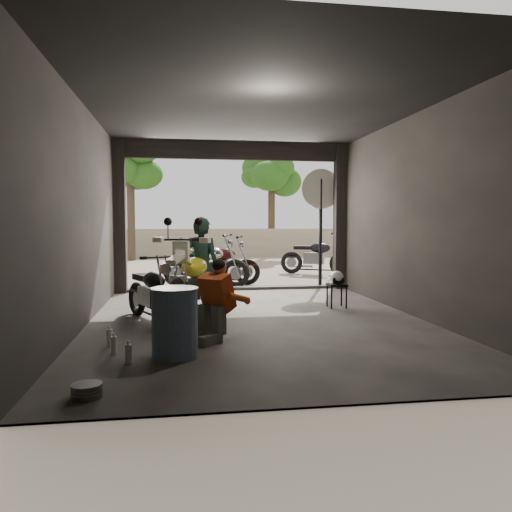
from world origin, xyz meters
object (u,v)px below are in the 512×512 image
object	(u,v)px
mechanic	(212,303)
stool	(337,288)
left_bike	(151,288)
outside_bike_c	(316,253)
outside_bike_b	(219,260)
helmet	(337,277)
outside_bike_a	(205,260)
sign_post	(321,207)
oil_drum	(175,324)
rider	(202,267)
main_bike	(198,278)

from	to	relation	value
mechanic	stool	size ratio (longest dim) A/B	2.29
mechanic	left_bike	bearing A→B (deg)	162.03
stool	outside_bike_c	bearing A→B (deg)	78.16
outside_bike_b	helmet	size ratio (longest dim) A/B	7.12
outside_bike_a	outside_bike_c	world-z (taller)	outside_bike_a
outside_bike_a	outside_bike_b	distance (m)	0.48
left_bike	helmet	world-z (taller)	left_bike
outside_bike_c	sign_post	size ratio (longest dim) A/B	0.66
outside_bike_c	oil_drum	bearing A→B (deg)	-179.61
rider	main_bike	bearing A→B (deg)	87.67
stool	helmet	size ratio (longest dim) A/B	1.80
oil_drum	left_bike	bearing A→B (deg)	99.95
main_bike	mechanic	bearing A→B (deg)	-61.64
mechanic	oil_drum	xyz separation A→B (m)	(-0.45, -0.69, -0.11)
main_bike	sign_post	xyz separation A→B (m)	(2.88, 3.20, 1.19)
outside_bike_a	mechanic	xyz separation A→B (m)	(-0.19, -5.35, -0.11)
left_bike	oil_drum	world-z (taller)	left_bike
outside_bike_b	mechanic	distance (m)	5.72
outside_bike_b	rider	world-z (taller)	rider
outside_bike_a	oil_drum	bearing A→B (deg)	-167.71
outside_bike_c	helmet	size ratio (longest dim) A/B	7.32
oil_drum	sign_post	size ratio (longest dim) A/B	0.29
main_bike	left_bike	distance (m)	0.73
mechanic	outside_bike_a	bearing A→B (deg)	129.61
mechanic	oil_drum	world-z (taller)	mechanic
main_bike	outside_bike_c	xyz separation A→B (m)	(3.58, 6.09, -0.05)
stool	helmet	xyz separation A→B (m)	(0.01, 0.04, 0.18)
left_bike	oil_drum	size ratio (longest dim) A/B	1.95
mechanic	oil_drum	distance (m)	0.83
outside_bike_c	sign_post	xyz separation A→B (m)	(-0.70, -2.89, 1.24)
main_bike	outside_bike_b	size ratio (longest dim) A/B	1.13
main_bike	outside_bike_b	xyz separation A→B (m)	(0.64, 4.16, -0.07)
outside_bike_b	mechanic	xyz separation A→B (m)	(-0.53, -5.69, -0.08)
outside_bike_b	helmet	bearing A→B (deg)	-138.62
left_bike	rider	world-z (taller)	rider
outside_bike_c	mechanic	bearing A→B (deg)	-178.84
stool	outside_bike_b	bearing A→B (deg)	116.35
outside_bike_b	outside_bike_c	size ratio (longest dim) A/B	0.97
rider	helmet	size ratio (longest dim) A/B	6.53
main_bike	rider	size ratio (longest dim) A/B	1.23
main_bike	stool	distance (m)	2.50
main_bike	outside_bike_b	bearing A→B (deg)	105.26
outside_bike_b	outside_bike_c	world-z (taller)	outside_bike_c
outside_bike_a	helmet	bearing A→B (deg)	-128.08
helmet	mechanic	bearing A→B (deg)	-127.64
rider	stool	bearing A→B (deg)	-145.03
oil_drum	outside_bike_a	bearing A→B (deg)	83.92
main_bike	helmet	xyz separation A→B (m)	(2.43, 0.61, -0.10)
helmet	sign_post	size ratio (longest dim) A/B	0.09
outside_bike_b	helmet	distance (m)	3.97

